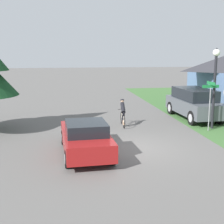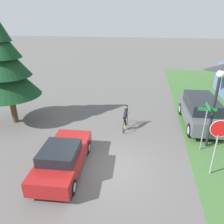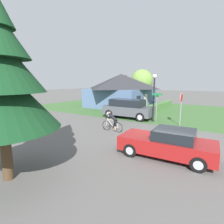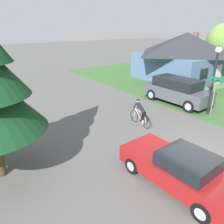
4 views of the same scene
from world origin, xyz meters
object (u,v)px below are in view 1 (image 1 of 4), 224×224
(sedan_left_lane, at_px, (86,138))
(parked_suv_right, at_px, (194,103))
(street_lamp, at_px, (215,75))
(cyclist, at_px, (123,113))
(street_name_sign, at_px, (210,97))

(sedan_left_lane, xyz_separation_m, parked_suv_right, (7.16, 5.89, 0.29))
(sedan_left_lane, distance_m, parked_suv_right, 9.27)
(sedan_left_lane, relative_size, parked_suv_right, 0.90)
(parked_suv_right, distance_m, street_lamp, 3.26)
(cyclist, xyz_separation_m, street_name_sign, (4.27, -1.82, 1.09))
(street_name_sign, bearing_deg, parked_suv_right, 81.05)
(parked_suv_right, bearing_deg, sedan_left_lane, 127.45)
(street_lamp, bearing_deg, parked_suv_right, 88.45)
(sedan_left_lane, xyz_separation_m, street_name_sign, (6.68, 2.83, 1.13))
(sedan_left_lane, relative_size, cyclist, 2.45)
(parked_suv_right, distance_m, street_name_sign, 3.20)
(cyclist, bearing_deg, street_name_sign, -109.79)
(street_lamp, height_order, street_name_sign, street_lamp)
(street_lamp, bearing_deg, sedan_left_lane, -155.34)
(parked_suv_right, height_order, street_lamp, street_lamp)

